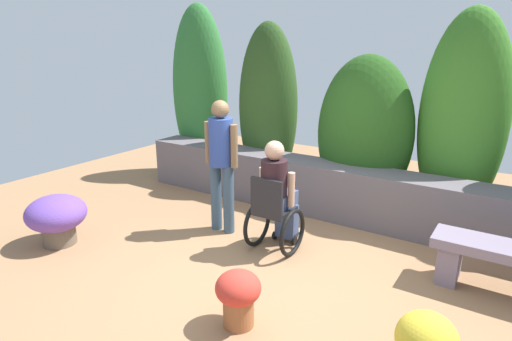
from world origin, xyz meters
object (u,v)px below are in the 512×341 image
object	(u,v)px
person_standing_companion	(221,158)
flower_pot_terracotta_by_wall	(57,217)
flower_pot_purple_near	(238,295)
person_in_wheelchair	(276,200)

from	to	relation	value
person_standing_companion	flower_pot_terracotta_by_wall	bearing A→B (deg)	-123.29
person_standing_companion	flower_pot_purple_near	size ratio (longest dim) A/B	3.31
flower_pot_purple_near	flower_pot_terracotta_by_wall	bearing A→B (deg)	178.03
person_in_wheelchair	flower_pot_purple_near	distance (m)	1.53
person_in_wheelchair	flower_pot_purple_near	xyz separation A→B (m)	(0.46, -1.42, -0.32)
person_in_wheelchair	flower_pot_terracotta_by_wall	xyz separation A→B (m)	(-2.29, -1.32, -0.27)
person_standing_companion	flower_pot_terracotta_by_wall	xyz separation A→B (m)	(-1.44, -1.40, -0.63)
person_in_wheelchair	person_standing_companion	size ratio (longest dim) A/B	0.78
person_standing_companion	flower_pot_purple_near	world-z (taller)	person_standing_companion
person_in_wheelchair	flower_pot_terracotta_by_wall	size ratio (longest dim) A/B	1.88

